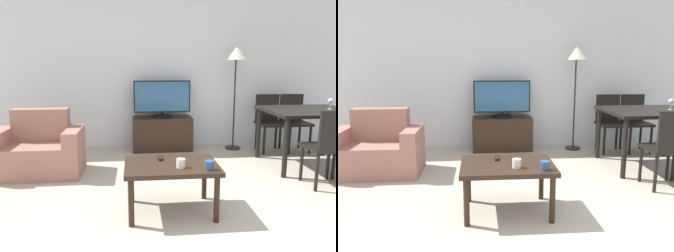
# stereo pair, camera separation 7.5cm
# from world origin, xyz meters

# --- Properties ---
(wall_back) EXTENTS (7.83, 0.06, 2.70)m
(wall_back) POSITION_xyz_m (0.00, 3.32, 1.35)
(wall_back) COLOR silver
(wall_back) RESTS_ON ground_plane
(armchair) EXTENTS (1.05, 0.64, 0.79)m
(armchair) POSITION_xyz_m (-1.83, 2.07, 0.29)
(armchair) COLOR #9E6B5B
(armchair) RESTS_ON ground_plane
(tv_stand) EXTENTS (0.92, 0.41, 0.52)m
(tv_stand) POSITION_xyz_m (-0.22, 3.05, 0.26)
(tv_stand) COLOR black
(tv_stand) RESTS_ON ground_plane
(tv) EXTENTS (0.87, 0.31, 0.57)m
(tv) POSITION_xyz_m (-0.22, 3.04, 0.80)
(tv) COLOR black
(tv) RESTS_ON tv_stand
(coffee_table) EXTENTS (0.84, 0.61, 0.46)m
(coffee_table) POSITION_xyz_m (-0.33, 0.85, 0.40)
(coffee_table) COLOR black
(coffee_table) RESTS_ON ground_plane
(dining_table) EXTENTS (1.13, 0.97, 0.75)m
(dining_table) POSITION_xyz_m (1.62, 2.05, 0.66)
(dining_table) COLOR black
(dining_table) RESTS_ON ground_plane
(dining_chair_near) EXTENTS (0.40, 0.40, 0.87)m
(dining_chair_near) POSITION_xyz_m (1.42, 1.26, 0.49)
(dining_chair_near) COLOR black
(dining_chair_near) RESTS_ON ground_plane
(dining_chair_far) EXTENTS (0.40, 0.40, 0.87)m
(dining_chair_far) POSITION_xyz_m (1.82, 2.84, 0.49)
(dining_chair_far) COLOR black
(dining_chair_far) RESTS_ON ground_plane
(dining_chair_far_left) EXTENTS (0.40, 0.40, 0.87)m
(dining_chair_far_left) POSITION_xyz_m (1.42, 2.84, 0.49)
(dining_chair_far_left) COLOR black
(dining_chair_far_left) RESTS_ON ground_plane
(floor_lamp) EXTENTS (0.37, 0.37, 1.63)m
(floor_lamp) POSITION_xyz_m (0.91, 2.99, 1.43)
(floor_lamp) COLOR black
(floor_lamp) RESTS_ON ground_plane
(remote_primary) EXTENTS (0.04, 0.15, 0.02)m
(remote_primary) POSITION_xyz_m (-0.42, 1.02, 0.47)
(remote_primary) COLOR black
(remote_primary) RESTS_ON coffee_table
(cup_white_near) EXTENTS (0.08, 0.08, 0.08)m
(cup_white_near) POSITION_xyz_m (-0.03, 0.65, 0.50)
(cup_white_near) COLOR navy
(cup_white_near) RESTS_ON coffee_table
(cup_colored_far) EXTENTS (0.08, 0.08, 0.08)m
(cup_colored_far) POSITION_xyz_m (-0.26, 0.73, 0.50)
(cup_colored_far) COLOR white
(cup_colored_far) RESTS_ON coffee_table
(wine_glass_left) EXTENTS (0.07, 0.07, 0.15)m
(wine_glass_left) POSITION_xyz_m (1.88, 2.02, 0.86)
(wine_glass_left) COLOR silver
(wine_glass_left) RESTS_ON dining_table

